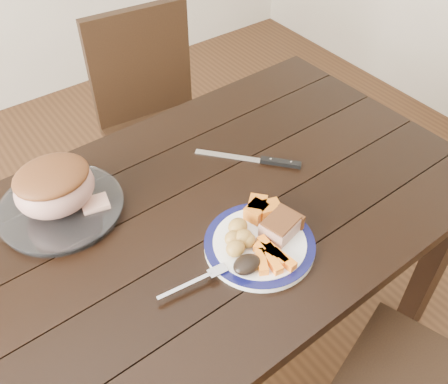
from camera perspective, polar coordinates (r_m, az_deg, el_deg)
ground at (r=1.94m, az=-2.37°, el=-17.88°), size 4.00×4.00×0.00m
dining_table at (r=1.40m, az=-3.14°, el=-5.10°), size 1.62×0.94×0.75m
chair_far at (r=2.08m, az=-7.76°, el=8.66°), size 0.46×0.47×0.93m
dinner_plate at (r=1.25m, az=4.07°, el=-6.06°), size 0.28×0.28×0.02m
plate_rim at (r=1.24m, az=4.09°, el=-5.81°), size 0.28×0.28×0.02m
serving_platter at (r=1.40m, az=-18.07°, el=-1.81°), size 0.32×0.32×0.02m
pork_slice at (r=1.25m, az=6.48°, el=-3.95°), size 0.10×0.09×0.04m
roasted_potatoes at (r=1.22m, az=1.74°, el=-5.22°), size 0.10×0.10×0.04m
carrot_batons at (r=1.20m, az=5.44°, el=-7.30°), size 0.09×0.12×0.02m
pumpkin_wedges at (r=1.29m, az=4.26°, el=-1.98°), size 0.10×0.09×0.04m
dark_mushroom at (r=1.17m, az=2.64°, el=-8.27°), size 0.07×0.05×0.03m
fork at (r=1.17m, az=-3.01°, el=-10.04°), size 0.18×0.04×0.00m
roast_joint at (r=1.35m, az=-18.76°, el=0.43°), size 0.21×0.18×0.13m
cut_slice at (r=1.36m, az=-14.50°, el=-1.35°), size 0.08×0.07×0.02m
carving_knife at (r=1.48m, az=4.98°, el=3.56°), size 0.22×0.26×0.01m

